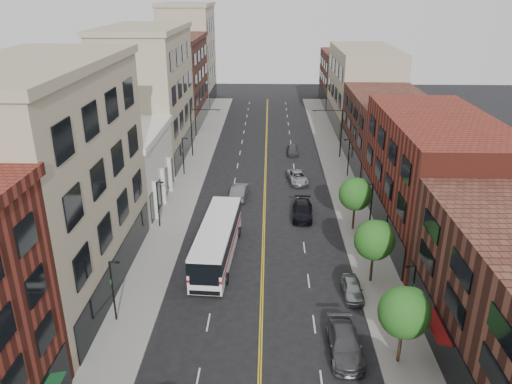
# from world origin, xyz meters

# --- Properties ---
(sidewalk_left) EXTENTS (4.00, 110.00, 0.15)m
(sidewalk_left) POSITION_xyz_m (-10.00, 35.00, 0.07)
(sidewalk_left) COLOR gray
(sidewalk_left) RESTS_ON ground
(sidewalk_right) EXTENTS (4.00, 110.00, 0.15)m
(sidewalk_right) POSITION_xyz_m (10.00, 35.00, 0.07)
(sidewalk_right) COLOR gray
(sidewalk_right) RESTS_ON ground
(bldg_l_tanoffice) EXTENTS (10.00, 22.00, 18.00)m
(bldg_l_tanoffice) POSITION_xyz_m (-17.00, 13.00, 9.00)
(bldg_l_tanoffice) COLOR tan
(bldg_l_tanoffice) RESTS_ON ground
(bldg_l_white) EXTENTS (10.00, 14.00, 8.00)m
(bldg_l_white) POSITION_xyz_m (-17.00, 31.00, 4.00)
(bldg_l_white) COLOR silver
(bldg_l_white) RESTS_ON ground
(bldg_l_far_a) EXTENTS (10.00, 20.00, 18.00)m
(bldg_l_far_a) POSITION_xyz_m (-17.00, 48.00, 9.00)
(bldg_l_far_a) COLOR tan
(bldg_l_far_a) RESTS_ON ground
(bldg_l_far_b) EXTENTS (10.00, 20.00, 15.00)m
(bldg_l_far_b) POSITION_xyz_m (-17.00, 68.00, 7.50)
(bldg_l_far_b) COLOR #532921
(bldg_l_far_b) RESTS_ON ground
(bldg_l_far_c) EXTENTS (10.00, 16.00, 20.00)m
(bldg_l_far_c) POSITION_xyz_m (-17.00, 86.00, 10.00)
(bldg_l_far_c) COLOR tan
(bldg_l_far_c) RESTS_ON ground
(bldg_r_mid) EXTENTS (10.00, 22.00, 12.00)m
(bldg_r_mid) POSITION_xyz_m (17.00, 24.00, 6.00)
(bldg_r_mid) COLOR maroon
(bldg_r_mid) RESTS_ON ground
(bldg_r_far_a) EXTENTS (10.00, 20.00, 10.00)m
(bldg_r_far_a) POSITION_xyz_m (17.00, 45.00, 5.00)
(bldg_r_far_a) COLOR #532921
(bldg_r_far_a) RESTS_ON ground
(bldg_r_far_b) EXTENTS (10.00, 22.00, 14.00)m
(bldg_r_far_b) POSITION_xyz_m (17.00, 66.00, 7.00)
(bldg_r_far_b) COLOR tan
(bldg_r_far_b) RESTS_ON ground
(bldg_r_far_c) EXTENTS (10.00, 18.00, 11.00)m
(bldg_r_far_c) POSITION_xyz_m (17.00, 86.00, 5.50)
(bldg_r_far_c) COLOR #532921
(bldg_r_far_c) RESTS_ON ground
(tree_r_1) EXTENTS (3.40, 3.40, 5.59)m
(tree_r_1) POSITION_xyz_m (9.39, 4.07, 4.13)
(tree_r_1) COLOR black
(tree_r_1) RESTS_ON sidewalk_right
(tree_r_2) EXTENTS (3.40, 3.40, 5.59)m
(tree_r_2) POSITION_xyz_m (9.39, 14.07, 4.13)
(tree_r_2) COLOR black
(tree_r_2) RESTS_ON sidewalk_right
(tree_r_3) EXTENTS (3.40, 3.40, 5.59)m
(tree_r_3) POSITION_xyz_m (9.39, 24.07, 4.13)
(tree_r_3) COLOR black
(tree_r_3) RESTS_ON sidewalk_right
(lamp_l_1) EXTENTS (0.81, 0.55, 5.05)m
(lamp_l_1) POSITION_xyz_m (-10.95, 8.00, 2.97)
(lamp_l_1) COLOR black
(lamp_l_1) RESTS_ON sidewalk_left
(lamp_l_2) EXTENTS (0.81, 0.55, 5.05)m
(lamp_l_2) POSITION_xyz_m (-10.95, 24.00, 2.97)
(lamp_l_2) COLOR black
(lamp_l_2) RESTS_ON sidewalk_left
(lamp_l_3) EXTENTS (0.81, 0.55, 5.05)m
(lamp_l_3) POSITION_xyz_m (-10.95, 40.00, 2.97)
(lamp_l_3) COLOR black
(lamp_l_3) RESTS_ON sidewalk_left
(lamp_r_1) EXTENTS (0.81, 0.55, 5.05)m
(lamp_r_1) POSITION_xyz_m (10.95, 8.00, 2.97)
(lamp_r_1) COLOR black
(lamp_r_1) RESTS_ON sidewalk_right
(lamp_r_2) EXTENTS (0.81, 0.55, 5.05)m
(lamp_r_2) POSITION_xyz_m (10.95, 24.00, 2.97)
(lamp_r_2) COLOR black
(lamp_r_2) RESTS_ON sidewalk_right
(lamp_r_3) EXTENTS (0.81, 0.55, 5.05)m
(lamp_r_3) POSITION_xyz_m (10.95, 40.00, 2.97)
(lamp_r_3) COLOR black
(lamp_r_3) RESTS_ON sidewalk_right
(signal_mast_left) EXTENTS (4.49, 0.18, 7.20)m
(signal_mast_left) POSITION_xyz_m (-10.27, 48.00, 4.65)
(signal_mast_left) COLOR black
(signal_mast_left) RESTS_ON sidewalk_left
(signal_mast_right) EXTENTS (4.49, 0.18, 7.20)m
(signal_mast_right) POSITION_xyz_m (10.27, 48.00, 4.65)
(signal_mast_right) COLOR black
(signal_mast_right) RESTS_ON sidewalk_right
(city_bus) EXTENTS (3.81, 13.45, 3.42)m
(city_bus) POSITION_xyz_m (-4.25, 17.78, 1.99)
(city_bus) COLOR white
(city_bus) RESTS_ON ground
(car_parked_mid) EXTENTS (2.24, 5.41, 1.56)m
(car_parked_mid) POSITION_xyz_m (5.80, 4.81, 0.78)
(car_parked_mid) COLOR #46454A
(car_parked_mid) RESTS_ON ground
(car_parked_far) EXTENTS (1.61, 3.93, 1.33)m
(car_parked_far) POSITION_xyz_m (7.40, 11.88, 0.67)
(car_parked_far) COLOR #A0A2A7
(car_parked_far) RESTS_ON ground
(car_lane_behind) EXTENTS (2.19, 5.15, 1.65)m
(car_lane_behind) POSITION_xyz_m (-3.06, 32.37, 0.83)
(car_lane_behind) COLOR #505055
(car_lane_behind) RESTS_ON ground
(car_lane_a) EXTENTS (2.49, 5.47, 1.55)m
(car_lane_a) POSITION_xyz_m (4.21, 27.00, 0.78)
(car_lane_a) COLOR black
(car_lane_a) RESTS_ON ground
(car_lane_b) EXTENTS (2.99, 5.31, 1.40)m
(car_lane_b) POSITION_xyz_m (4.21, 37.74, 0.70)
(car_lane_b) COLOR #9C9EA4
(car_lane_b) RESTS_ON ground
(car_lane_c) EXTENTS (1.66, 4.03, 1.37)m
(car_lane_c) POSITION_xyz_m (4.04, 49.64, 0.68)
(car_lane_c) COLOR #45464A
(car_lane_c) RESTS_ON ground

